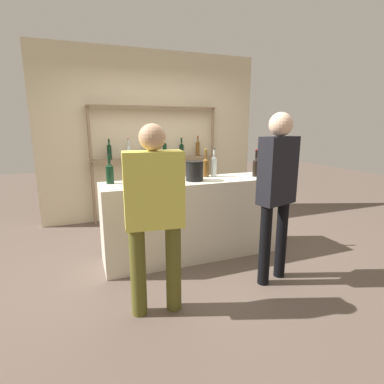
{
  "coord_description": "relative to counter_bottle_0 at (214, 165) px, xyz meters",
  "views": [
    {
      "loc": [
        -1.26,
        -3.27,
        1.61
      ],
      "look_at": [
        0.0,
        0.0,
        0.82
      ],
      "focal_mm": 28.0,
      "sensor_mm": 36.0,
      "label": 1
    }
  ],
  "objects": [
    {
      "name": "ground_plane",
      "position": [
        -0.36,
        -0.15,
        -1.1
      ],
      "size": [
        16.0,
        16.0,
        0.0
      ],
      "primitive_type": "plane",
      "color": "brown"
    },
    {
      "name": "bar_counter",
      "position": [
        -0.36,
        -0.15,
        -0.62
      ],
      "size": [
        2.13,
        0.55,
        0.96
      ],
      "primitive_type": "cube",
      "color": "beige",
      "rests_on": "ground_plane"
    },
    {
      "name": "back_wall",
      "position": [
        -0.36,
        1.72,
        0.3
      ],
      "size": [
        3.73,
        0.12,
        2.8
      ],
      "primitive_type": "cube",
      "color": "beige",
      "rests_on": "ground_plane"
    },
    {
      "name": "back_shelf",
      "position": [
        -0.36,
        1.54,
        0.15
      ],
      "size": [
        2.16,
        0.18,
        1.9
      ],
      "color": "#897056",
      "rests_on": "ground_plane"
    },
    {
      "name": "counter_bottle_0",
      "position": [
        0.0,
        0.0,
        0.0
      ],
      "size": [
        0.07,
        0.07,
        0.35
      ],
      "color": "silver",
      "rests_on": "bar_counter"
    },
    {
      "name": "counter_bottle_1",
      "position": [
        -1.29,
        -0.01,
        -0.02
      ],
      "size": [
        0.09,
        0.09,
        0.33
      ],
      "color": "black",
      "rests_on": "bar_counter"
    },
    {
      "name": "counter_bottle_2",
      "position": [
        -0.11,
        0.02,
        -0.01
      ],
      "size": [
        0.08,
        0.08,
        0.35
      ],
      "color": "brown",
      "rests_on": "bar_counter"
    },
    {
      "name": "counter_bottle_3",
      "position": [
        0.5,
        -0.19,
        -0.01
      ],
      "size": [
        0.08,
        0.08,
        0.34
      ],
      "color": "black",
      "rests_on": "bar_counter"
    },
    {
      "name": "wine_glass",
      "position": [
        0.58,
        -0.08,
        -0.03
      ],
      "size": [
        0.07,
        0.07,
        0.15
      ],
      "color": "silver",
      "rests_on": "bar_counter"
    },
    {
      "name": "ice_bucket",
      "position": [
        -0.34,
        -0.19,
        -0.02
      ],
      "size": [
        0.22,
        0.22,
        0.23
      ],
      "color": "black",
      "rests_on": "bar_counter"
    },
    {
      "name": "customer_left",
      "position": [
        -1.06,
        -1.11,
        -0.16
      ],
      "size": [
        0.5,
        0.26,
        1.62
      ],
      "rotation": [
        0.0,
        0.0,
        1.46
      ],
      "color": "brown",
      "rests_on": "ground_plane"
    },
    {
      "name": "customer_right",
      "position": [
        0.21,
        -1.02,
        -0.07
      ],
      "size": [
        0.44,
        0.28,
        1.72
      ],
      "rotation": [
        0.0,
        0.0,
        1.84
      ],
      "color": "black",
      "rests_on": "ground_plane"
    }
  ]
}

